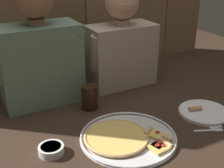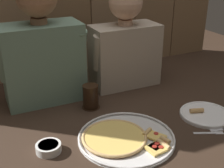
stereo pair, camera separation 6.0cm
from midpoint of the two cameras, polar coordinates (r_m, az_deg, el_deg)
The scene contains 8 objects.
ground_plane at distance 1.34m, azimuth 3.39°, elevation -8.58°, with size 3.20×3.20×0.00m, color #332319.
pizza_tray at distance 1.27m, azimuth 3.51°, elevation -10.18°, with size 0.41×0.41×0.03m.
dinner_plate at distance 1.51m, azimuth 18.53°, elevation -5.51°, with size 0.25×0.25×0.03m.
drinking_glass at distance 1.49m, azimuth -2.98°, elevation -2.45°, with size 0.09×0.09×0.12m.
dipping_bowl at distance 1.21m, azimuth -10.65°, elevation -11.87°, with size 0.10×0.10×0.03m.
table_fork at distance 1.39m, azimuth 19.45°, elevation -8.80°, with size 0.13×0.07×0.01m.
diner_left at distance 1.52m, azimuth -12.28°, elevation 7.20°, with size 0.43×0.22×0.64m.
diner_right at distance 1.69m, azimuth 3.52°, elevation 8.31°, with size 0.42×0.20×0.57m.
Camera 2 is at (-0.53, -1.00, 0.72)m, focal length 47.78 mm.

